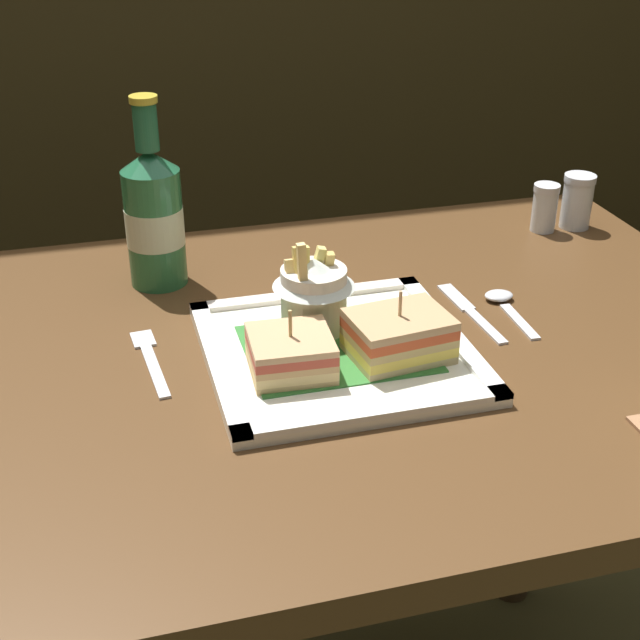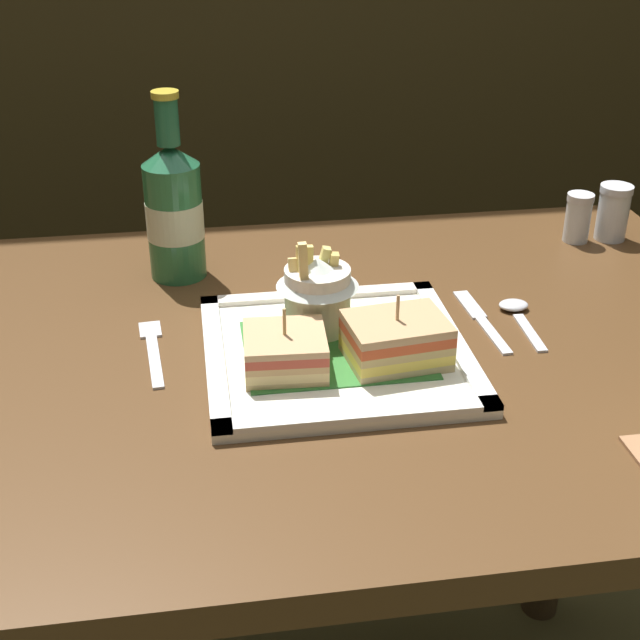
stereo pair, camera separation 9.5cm
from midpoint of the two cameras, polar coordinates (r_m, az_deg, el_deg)
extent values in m
cube|color=#52351C|center=(0.99, 1.77, -2.65)|extent=(1.09, 0.73, 0.03)
cylinder|color=brown|center=(1.57, 16.95, -7.80)|extent=(0.06, 0.06, 0.73)
cube|color=white|center=(0.96, 3.86, -2.26)|extent=(0.28, 0.28, 0.01)
cube|color=#30742E|center=(0.96, 3.87, -1.96)|extent=(0.19, 0.15, 0.00)
cube|color=white|center=(0.85, 5.71, -6.11)|extent=(0.28, 0.02, 0.01)
cube|color=white|center=(1.07, 2.41, 1.56)|extent=(0.28, 0.02, 0.01)
cube|color=white|center=(0.94, -3.84, -2.44)|extent=(0.02, 0.28, 0.01)
cube|color=white|center=(0.99, 11.18, -1.25)|extent=(0.02, 0.28, 0.01)
cube|color=tan|center=(0.92, 0.74, -3.04)|extent=(0.09, 0.09, 0.01)
cube|color=#F1C87F|center=(0.92, 0.74, -2.58)|extent=(0.09, 0.09, 0.01)
cube|color=tan|center=(0.91, 0.75, -2.13)|extent=(0.09, 0.09, 0.01)
cube|color=#BF4936|center=(0.91, 0.75, -1.67)|extent=(0.09, 0.09, 0.01)
cube|color=tan|center=(0.90, 0.75, -1.20)|extent=(0.09, 0.09, 0.01)
cylinder|color=tan|center=(0.90, 0.75, -1.33)|extent=(0.00, 0.00, 0.07)
cube|color=tan|center=(0.94, 7.72, -2.41)|extent=(0.11, 0.09, 0.01)
cube|color=#E7C54C|center=(0.94, 7.76, -1.89)|extent=(0.11, 0.09, 0.01)
cube|color=tan|center=(0.93, 7.79, -1.37)|extent=(0.11, 0.09, 0.01)
cube|color=#CB4F28|center=(0.93, 7.83, -0.84)|extent=(0.11, 0.09, 0.01)
cube|color=tan|center=(0.92, 7.87, -0.30)|extent=(0.11, 0.09, 0.01)
cylinder|color=tan|center=(0.93, 7.85, -0.61)|extent=(0.00, 0.00, 0.08)
cylinder|color=silver|center=(0.98, 2.62, 1.24)|extent=(0.07, 0.07, 0.07)
cone|color=white|center=(0.97, 2.66, 2.98)|extent=(0.09, 0.09, 0.03)
cube|color=#E5D26F|center=(0.98, 2.85, 3.20)|extent=(0.02, 0.01, 0.05)
cube|color=#E6C372|center=(0.96, 1.13, 2.53)|extent=(0.01, 0.02, 0.05)
cube|color=#EBCF65|center=(0.97, 2.09, 3.02)|extent=(0.01, 0.01, 0.06)
cube|color=#F3CE7A|center=(0.94, 1.95, 2.81)|extent=(0.01, 0.01, 0.07)
cube|color=#DBB659|center=(0.98, 3.59, 2.99)|extent=(0.01, 0.02, 0.05)
cube|color=#D8B95B|center=(0.96, 1.63, 2.93)|extent=(0.01, 0.02, 0.06)
cylinder|color=#2A6C3C|center=(1.13, -6.81, 6.20)|extent=(0.07, 0.07, 0.15)
cone|color=#246640|center=(1.10, -7.07, 10.33)|extent=(0.07, 0.07, 0.02)
cylinder|color=#256440|center=(1.09, -7.19, 12.37)|extent=(0.03, 0.03, 0.06)
cylinder|color=gold|center=(1.08, -7.30, 14.01)|extent=(0.03, 0.03, 0.01)
cylinder|color=beige|center=(1.13, -6.82, 6.33)|extent=(0.07, 0.07, 0.05)
cube|color=silver|center=(0.96, -7.69, -2.71)|extent=(0.02, 0.11, 0.00)
cube|color=silver|center=(1.02, -8.15, -0.70)|extent=(0.03, 0.04, 0.00)
cube|color=silver|center=(1.03, 13.60, -1.04)|extent=(0.02, 0.09, 0.00)
cube|color=silver|center=(1.09, 11.98, 0.89)|extent=(0.02, 0.07, 0.00)
cube|color=silver|center=(1.05, 15.76, -0.86)|extent=(0.01, 0.09, 0.00)
ellipsoid|color=silver|center=(1.09, 14.67, 0.86)|extent=(0.04, 0.03, 0.01)
cylinder|color=silver|center=(1.30, 18.10, 5.96)|extent=(0.03, 0.03, 0.06)
cylinder|color=white|center=(1.31, 18.03, 5.49)|extent=(0.03, 0.03, 0.03)
cylinder|color=silver|center=(1.29, 18.32, 7.36)|extent=(0.04, 0.04, 0.01)
cylinder|color=silver|center=(1.32, 20.10, 6.20)|extent=(0.04, 0.04, 0.07)
cylinder|color=#34371C|center=(1.33, 20.01, 5.66)|extent=(0.04, 0.04, 0.04)
cylinder|color=silver|center=(1.31, 20.38, 7.77)|extent=(0.04, 0.04, 0.01)
camera|label=1|loc=(0.05, -87.14, 1.52)|focal=50.34mm
camera|label=2|loc=(0.05, 92.86, -1.52)|focal=50.34mm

